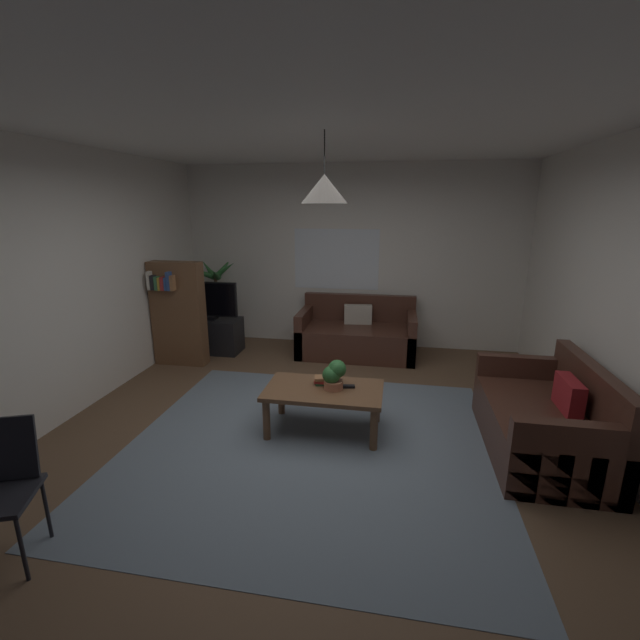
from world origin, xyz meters
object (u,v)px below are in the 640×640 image
object	(u,v)px
remote_on_table_0	(346,386)
couch_under_window	(357,336)
folding_chair	(0,483)
potted_plant_on_table	(334,374)
tv	(207,300)
potted_palm_corner	(217,307)
coffee_table	(324,395)
book_on_table_2	(322,378)
bookshelf_corner	(178,313)
book_on_table_0	(322,383)
pendant_lamp	(324,189)
book_on_table_1	(322,381)
tv_stand	(210,335)
couch_right_side	(544,423)

from	to	relation	value
remote_on_table_0	couch_under_window	bearing A→B (deg)	172.20
folding_chair	potted_plant_on_table	bearing A→B (deg)	46.87
tv	potted_palm_corner	xyz separation A→B (m)	(-0.07, 0.46, -0.21)
coffee_table	book_on_table_2	size ratio (longest dim) A/B	7.75
potted_plant_on_table	potted_palm_corner	bearing A→B (deg)	132.53
couch_under_window	potted_palm_corner	size ratio (longest dim) A/B	1.24
remote_on_table_0	tv	distance (m)	2.97
bookshelf_corner	book_on_table_0	bearing A→B (deg)	-31.62
folding_chair	book_on_table_2	bearing A→B (deg)	50.13
bookshelf_corner	remote_on_table_0	bearing A→B (deg)	-29.60
remote_on_table_0	pendant_lamp	bearing A→B (deg)	-85.29
folding_chair	potted_palm_corner	bearing A→B (deg)	96.24
coffee_table	book_on_table_2	xyz separation A→B (m)	(-0.03, 0.09, 0.13)
book_on_table_0	tv	bearing A→B (deg)	136.99
bookshelf_corner	folding_chair	world-z (taller)	bookshelf_corner
book_on_table_0	book_on_table_1	bearing A→B (deg)	-64.92
book_on_table_1	remote_on_table_0	size ratio (longest dim) A/B	0.92
book_on_table_0	tv_stand	size ratio (longest dim) A/B	0.14
book_on_table_2	potted_plant_on_table	xyz separation A→B (m)	(0.13, -0.07, 0.08)
book_on_table_1	potted_plant_on_table	xyz separation A→B (m)	(0.12, -0.06, 0.10)
couch_under_window	remote_on_table_0	size ratio (longest dim) A/B	10.35
tv	remote_on_table_0	bearing A→B (deg)	-40.28
potted_plant_on_table	bookshelf_corner	distance (m)	2.73
couch_right_side	potted_palm_corner	distance (m)	4.76
coffee_table	couch_right_side	bearing A→B (deg)	-0.51
book_on_table_2	folding_chair	size ratio (longest dim) A/B	0.16
book_on_table_2	tv_stand	size ratio (longest dim) A/B	0.16
tv	tv_stand	bearing A→B (deg)	90.00
potted_plant_on_table	tv_stand	distance (m)	2.93
coffee_table	potted_plant_on_table	size ratio (longest dim) A/B	3.98
coffee_table	book_on_table_2	distance (m)	0.16
coffee_table	potted_plant_on_table	world-z (taller)	potted_plant_on_table
book_on_table_1	potted_plant_on_table	world-z (taller)	potted_plant_on_table
couch_under_window	coffee_table	bearing A→B (deg)	-92.57
potted_plant_on_table	folding_chair	world-z (taller)	folding_chair
remote_on_table_0	potted_plant_on_table	size ratio (longest dim) A/B	0.58
potted_plant_on_table	tv	xyz separation A→B (m)	(-2.14, 1.95, 0.21)
couch_under_window	couch_right_side	world-z (taller)	same
book_on_table_0	pendant_lamp	distance (m)	1.80
pendant_lamp	potted_plant_on_table	bearing A→B (deg)	10.06
tv_stand	potted_palm_corner	bearing A→B (deg)	99.25
book_on_table_1	folding_chair	xyz separation A→B (m)	(-1.62, -1.92, 0.03)
couch_under_window	potted_plant_on_table	bearing A→B (deg)	-90.17
remote_on_table_0	tv_stand	size ratio (longest dim) A/B	0.18
folding_chair	pendant_lamp	xyz separation A→B (m)	(1.65, 1.84, 1.74)
couch_under_window	tv	world-z (taller)	tv
potted_plant_on_table	coffee_table	bearing A→B (deg)	-169.94
couch_right_side	tv_stand	xyz separation A→B (m)	(-4.00, 2.00, -0.02)
coffee_table	pendant_lamp	size ratio (longest dim) A/B	1.91
book_on_table_2	tv	size ratio (longest dim) A/B	0.16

